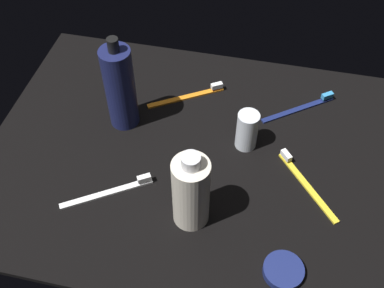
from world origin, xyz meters
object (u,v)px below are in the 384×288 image
object	(u,v)px
toothbrush_white	(112,190)
toothbrush_yellow	(304,181)
lotion_bottle	(120,88)
deodorant_stick	(247,130)
toothbrush_orange	(190,95)
cream_tin_left	(283,271)
toothbrush_navy	(302,107)
bodywash_bottle	(191,192)

from	to	relation	value
toothbrush_white	toothbrush_yellow	world-z (taller)	same
lotion_bottle	deodorant_stick	bearing A→B (deg)	-2.62
deodorant_stick	toothbrush_orange	distance (cm)	18.52
deodorant_stick	toothbrush_yellow	bearing A→B (deg)	-30.03
deodorant_stick	lotion_bottle	bearing A→B (deg)	177.38
lotion_bottle	deodorant_stick	distance (cm)	27.01
deodorant_stick	toothbrush_yellow	xyz separation A→B (cm)	(12.54, -7.25, -3.77)
deodorant_stick	toothbrush_orange	size ratio (longest dim) A/B	0.55
lotion_bottle	toothbrush_yellow	distance (cm)	40.92
toothbrush_white	cream_tin_left	size ratio (longest dim) A/B	2.30
toothbrush_navy	lotion_bottle	bearing A→B (deg)	-162.50
toothbrush_navy	bodywash_bottle	bearing A→B (deg)	-119.48
deodorant_stick	cream_tin_left	distance (cm)	28.71
lotion_bottle	cream_tin_left	distance (cm)	46.86
lotion_bottle	toothbrush_navy	world-z (taller)	lotion_bottle
toothbrush_orange	toothbrush_navy	size ratio (longest dim) A/B	1.05
toothbrush_orange	cream_tin_left	bearing A→B (deg)	-57.28
toothbrush_yellow	toothbrush_orange	size ratio (longest dim) A/B	0.92
lotion_bottle	toothbrush_white	size ratio (longest dim) A/B	1.37
bodywash_bottle	deodorant_stick	world-z (taller)	bodywash_bottle
bodywash_bottle	toothbrush_navy	xyz separation A→B (cm)	(18.20, 32.19, -7.36)
toothbrush_orange	cream_tin_left	size ratio (longest dim) A/B	2.31
bodywash_bottle	toothbrush_white	xyz separation A→B (cm)	(-15.78, 1.91, -7.36)
toothbrush_white	toothbrush_navy	world-z (taller)	same
toothbrush_orange	toothbrush_yellow	bearing A→B (deg)	-34.79
deodorant_stick	toothbrush_navy	bearing A→B (deg)	50.02
toothbrush_yellow	toothbrush_orange	distance (cm)	32.52
toothbrush_orange	deodorant_stick	bearing A→B (deg)	-38.58
toothbrush_orange	cream_tin_left	xyz separation A→B (cm)	(24.36, -37.91, 0.16)
bodywash_bottle	toothbrush_yellow	distance (cm)	24.30
toothbrush_yellow	cream_tin_left	xyz separation A→B (cm)	(-2.35, -19.35, 0.16)
toothbrush_orange	toothbrush_navy	xyz separation A→B (cm)	(25.07, 1.69, 0.00)
lotion_bottle	cream_tin_left	world-z (taller)	lotion_bottle
deodorant_stick	cream_tin_left	size ratio (longest dim) A/B	1.27
toothbrush_white	toothbrush_orange	size ratio (longest dim) A/B	0.99
deodorant_stick	toothbrush_navy	xyz separation A→B (cm)	(10.90, 13.00, -3.77)
bodywash_bottle	toothbrush_yellow	bearing A→B (deg)	31.06
deodorant_stick	toothbrush_navy	world-z (taller)	deodorant_stick
toothbrush_navy	cream_tin_left	distance (cm)	39.60
deodorant_stick	toothbrush_yellow	size ratio (longest dim) A/B	0.60
toothbrush_yellow	toothbrush_orange	xyz separation A→B (cm)	(-26.71, 18.56, 0.00)
toothbrush_white	toothbrush_yellow	distance (cm)	37.01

